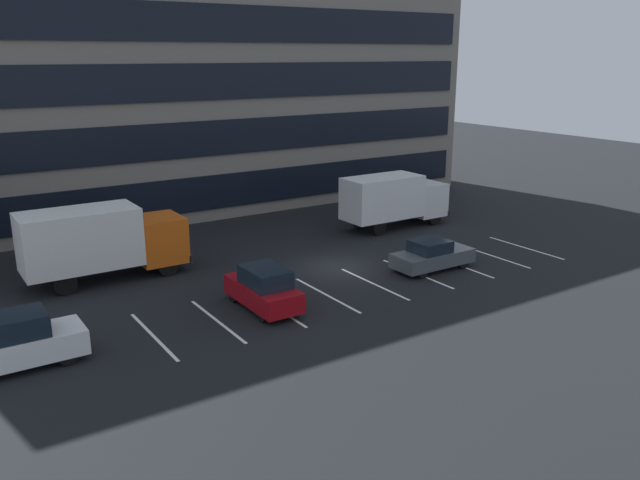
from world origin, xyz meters
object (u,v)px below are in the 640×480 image
(suv_maroon, at_px, (264,288))
(box_truck_orange, at_px, (101,240))
(suv_white, at_px, (17,342))
(sedan_charcoal, at_px, (432,255))
(box_truck_white, at_px, (394,198))

(suv_maroon, bearing_deg, box_truck_orange, 122.23)
(box_truck_orange, relative_size, suv_maroon, 1.87)
(suv_white, relative_size, sedan_charcoal, 1.01)
(sedan_charcoal, bearing_deg, suv_maroon, 179.89)
(suv_maroon, bearing_deg, sedan_charcoal, -0.11)
(box_truck_white, xyz_separation_m, suv_maroon, (-13.77, -7.74, -1.00))
(box_truck_white, relative_size, suv_maroon, 1.73)
(suv_white, distance_m, suv_maroon, 10.10)
(box_truck_white, distance_m, suv_maroon, 15.83)
(box_truck_white, height_order, suv_maroon, box_truck_white)
(box_truck_orange, height_order, sedan_charcoal, box_truck_orange)
(suv_white, bearing_deg, suv_maroon, 0.40)
(suv_white, xyz_separation_m, sedan_charcoal, (20.09, 0.05, -0.23))
(box_truck_white, relative_size, sedan_charcoal, 1.66)
(box_truck_orange, xyz_separation_m, suv_white, (-5.24, -7.77, -1.11))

